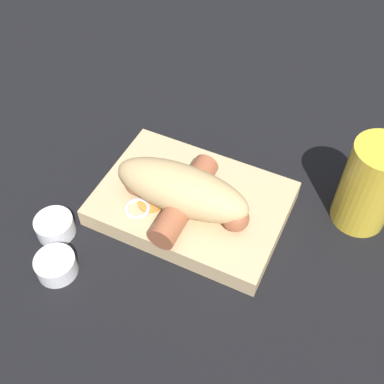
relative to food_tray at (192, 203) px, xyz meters
The scene contains 8 objects.
ground_plane 0.01m from the food_tray, ahead, with size 3.00×3.00×0.00m, color black.
food_tray is the anchor object (origin of this frame).
bread_roll 0.05m from the food_tray, 66.59° to the left, with size 0.18×0.07×0.06m.
sausage 0.04m from the food_tray, 91.54° to the left, with size 0.17×0.14×0.03m.
pickled_veggies 0.07m from the food_tray, 40.37° to the left, with size 0.05×0.05×0.01m.
condiment_cup_near 0.18m from the food_tray, 37.35° to the left, with size 0.05×0.05×0.03m.
condiment_cup_far 0.19m from the food_tray, 55.54° to the left, with size 0.05×0.05×0.03m.
drink_glass 0.23m from the food_tray, 157.05° to the right, with size 0.07×0.07×0.13m.
Camera 1 is at (-0.17, 0.36, 0.52)m, focal length 45.00 mm.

